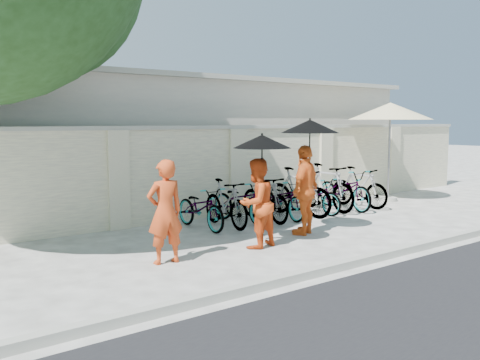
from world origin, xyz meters
TOP-DOWN VIEW (x-y plane):
  - ground at (0.00, 0.00)m, footprint 80.00×80.00m
  - kerb at (0.00, -1.70)m, footprint 40.00×0.16m
  - compound_wall at (1.00, 3.20)m, footprint 20.00×0.30m
  - building_behind at (2.00, 7.00)m, footprint 14.00×6.00m
  - monk_left at (-1.57, 0.21)m, footprint 0.61×0.43m
  - monk_center at (0.19, 0.14)m, footprint 0.85×0.72m
  - parasol_center at (0.24, 0.06)m, footprint 0.99×0.99m
  - monk_right at (1.64, 0.42)m, footprint 1.09×0.78m
  - parasol_right at (1.66, 0.34)m, footprint 1.10×1.10m
  - patio_umbrella at (6.51, 2.12)m, footprint 2.74×2.74m
  - bike_0 at (0.32, 2.07)m, footprint 0.60×1.65m
  - bike_1 at (0.85, 1.93)m, footprint 0.60×1.67m
  - bike_2 at (1.37, 2.08)m, footprint 0.74×1.78m
  - bike_3 at (1.89, 1.91)m, footprint 0.63×1.73m
  - bike_4 at (2.41, 1.92)m, footprint 0.81×1.75m
  - bike_5 at (2.93, 1.94)m, footprint 0.77×1.91m
  - bike_6 at (3.46, 1.96)m, footprint 0.67×1.66m
  - bike_7 at (3.98, 2.06)m, footprint 0.67×1.94m
  - bike_8 at (4.50, 1.92)m, footprint 0.90×1.96m
  - bike_9 at (5.02, 1.90)m, footprint 0.58×1.73m

SIDE VIEW (x-z plane):
  - ground at x=0.00m, z-range 0.00..0.00m
  - kerb at x=0.00m, z-range 0.00..0.12m
  - bike_6 at x=3.46m, z-range 0.00..0.85m
  - bike_0 at x=0.32m, z-range 0.00..0.86m
  - bike_4 at x=2.41m, z-range 0.00..0.89m
  - bike_2 at x=1.37m, z-range 0.00..0.91m
  - bike_1 at x=0.85m, z-range 0.00..0.99m
  - bike_8 at x=4.50m, z-range 0.00..0.99m
  - bike_3 at x=1.89m, z-range 0.00..1.02m
  - bike_9 at x=5.02m, z-range 0.00..1.03m
  - bike_5 at x=2.93m, z-range 0.00..1.11m
  - bike_7 at x=3.98m, z-range 0.00..1.15m
  - monk_center at x=0.19m, z-range 0.00..1.55m
  - monk_left at x=-1.57m, z-range 0.00..1.60m
  - monk_right at x=1.64m, z-range 0.00..1.72m
  - compound_wall at x=1.00m, z-range 0.00..2.00m
  - building_behind at x=2.00m, z-range 0.00..3.20m
  - parasol_center at x=0.24m, z-range 1.30..2.37m
  - parasol_right at x=1.66m, z-range 1.46..2.70m
  - patio_umbrella at x=6.51m, z-range 1.08..3.75m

